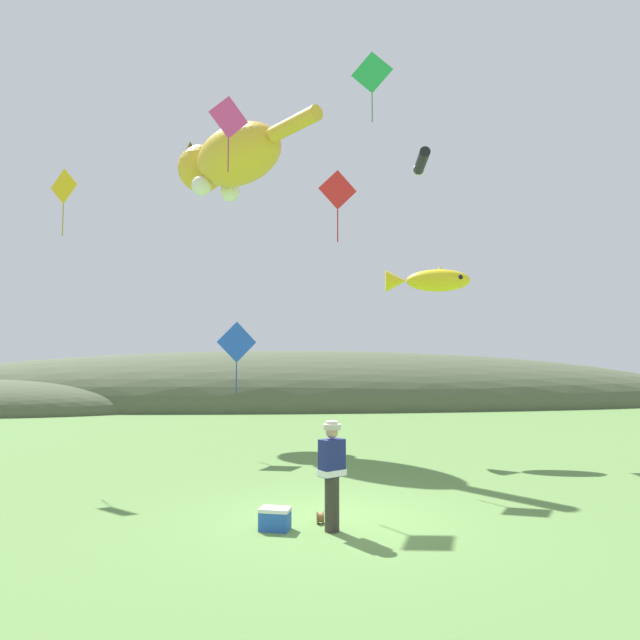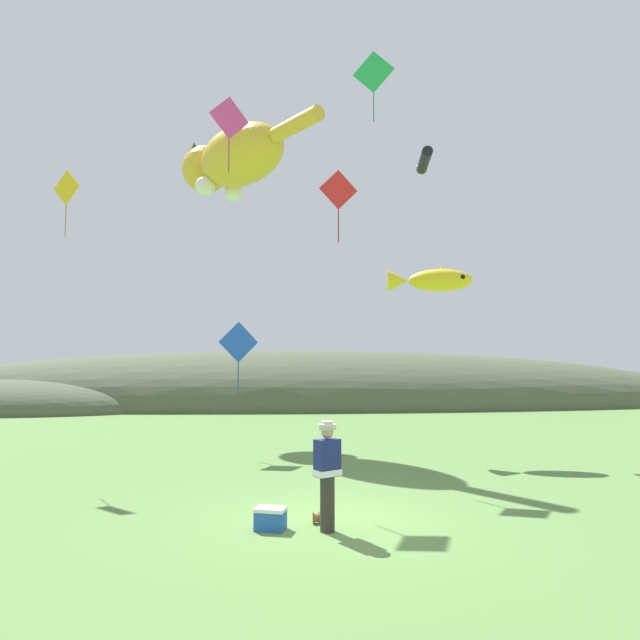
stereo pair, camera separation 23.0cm
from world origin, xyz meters
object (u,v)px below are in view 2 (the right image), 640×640
at_px(kite_tube_streamer, 424,161).
at_px(kite_diamond_gold, 67,188).
at_px(kite_spool, 316,518).
at_px(kite_diamond_pink, 229,119).
at_px(kite_diamond_blue, 238,343).
at_px(picnic_cooler, 270,519).
at_px(kite_diamond_red, 338,190).
at_px(kite_fish_windsock, 431,280).
at_px(kite_diamond_green, 373,73).
at_px(kite_giant_cat, 233,161).
at_px(festival_attendant, 327,472).

bearing_deg(kite_tube_streamer, kite_diamond_gold, -164.69).
height_order(kite_spool, kite_diamond_pink, kite_diamond_pink).
relative_size(kite_tube_streamer, kite_diamond_blue, 0.90).
xyz_separation_m(picnic_cooler, kite_diamond_red, (1.68, 5.68, 7.24)).
height_order(kite_fish_windsock, kite_diamond_green, kite_diamond_green).
height_order(kite_tube_streamer, kite_diamond_red, kite_tube_streamer).
height_order(kite_diamond_blue, kite_diamond_gold, kite_diamond_gold).
xyz_separation_m(kite_diamond_red, kite_diamond_green, (1.21, 1.36, 4.10)).
height_order(kite_spool, kite_giant_cat, kite_giant_cat).
bearing_deg(kite_diamond_blue, kite_diamond_green, -6.74).
bearing_deg(kite_diamond_blue, festival_attendant, -74.89).
bearing_deg(festival_attendant, kite_fish_windsock, 63.99).
distance_m(kite_fish_windsock, kite_diamond_red, 4.25).
bearing_deg(kite_diamond_green, kite_spool, -107.51).
xyz_separation_m(kite_fish_windsock, kite_diamond_gold, (-10.61, -1.23, 2.31)).
height_order(kite_fish_windsock, kite_tube_streamer, kite_tube_streamer).
bearing_deg(kite_diamond_gold, festival_attendant, -44.10).
bearing_deg(kite_diamond_blue, kite_diamond_red, -33.09).
relative_size(kite_tube_streamer, kite_diamond_red, 0.95).
bearing_deg(kite_spool, kite_tube_streamer, 64.93).
bearing_deg(kite_diamond_pink, kite_diamond_blue, 86.74).
xyz_separation_m(kite_diamond_pink, kite_diamond_gold, (-4.60, 1.15, -1.63)).
distance_m(kite_tube_streamer, kite_diamond_red, 5.50).
bearing_deg(kite_diamond_blue, kite_tube_streamer, 17.13).
distance_m(picnic_cooler, kite_giant_cat, 16.09).
height_order(kite_giant_cat, kite_diamond_blue, kite_giant_cat).
distance_m(kite_fish_windsock, kite_diamond_gold, 10.93).
bearing_deg(picnic_cooler, kite_spool, 22.06).
bearing_deg(kite_giant_cat, kite_diamond_green, -47.65).
relative_size(kite_diamond_pink, kite_diamond_red, 1.03).
bearing_deg(kite_diamond_blue, kite_giant_cat, 98.06).
distance_m(festival_attendant, kite_giant_cat, 15.85).
bearing_deg(kite_diamond_gold, picnic_cooler, -47.64).
bearing_deg(kite_spool, picnic_cooler, -157.94).
height_order(kite_tube_streamer, kite_diamond_blue, kite_tube_streamer).
height_order(kite_fish_windsock, kite_diamond_red, kite_diamond_red).
bearing_deg(kite_fish_windsock, kite_diamond_green, -161.19).
distance_m(kite_tube_streamer, kite_diamond_green, 3.70).
relative_size(festival_attendant, kite_diamond_red, 0.88).
distance_m(kite_spool, kite_tube_streamer, 13.88).
distance_m(festival_attendant, kite_diamond_pink, 10.12).
bearing_deg(kite_diamond_gold, kite_diamond_green, 3.94).
bearing_deg(kite_fish_windsock, kite_diamond_gold, -173.37).
bearing_deg(kite_diamond_red, kite_diamond_blue, 146.91).
xyz_separation_m(picnic_cooler, kite_diamond_pink, (-1.27, 5.29, 9.02)).
relative_size(picnic_cooler, kite_diamond_red, 0.28).
relative_size(festival_attendant, kite_diamond_gold, 0.93).
distance_m(kite_diamond_pink, kite_diamond_gold, 5.02).
bearing_deg(kite_tube_streamer, kite_giant_cat, 157.92).
height_order(picnic_cooler, kite_diamond_pink, kite_diamond_pink).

